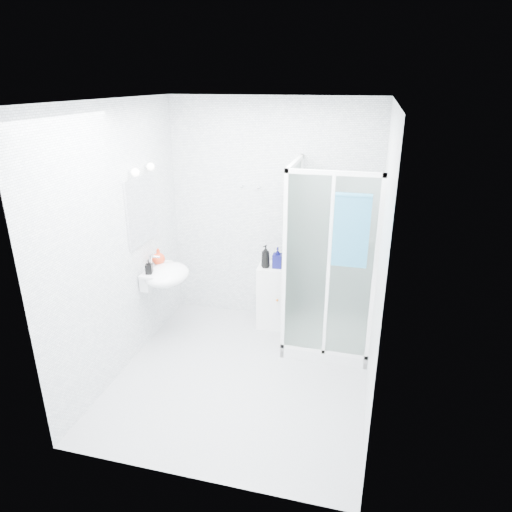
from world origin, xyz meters
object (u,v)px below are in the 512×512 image
(wall_basin, at_px, (165,275))
(shampoo_bottle_b, at_px, (278,258))
(soap_dispenser_black, at_px, (149,267))
(shampoo_bottle_a, at_px, (266,256))
(hand_towel, at_px, (351,229))
(shower_enclosure, at_px, (321,308))
(soap_dispenser_orange, at_px, (158,257))
(storage_cabinet, at_px, (272,296))

(wall_basin, xyz_separation_m, shampoo_bottle_b, (1.11, 0.58, 0.08))
(soap_dispenser_black, bearing_deg, shampoo_bottle_a, 33.31)
(hand_towel, xyz_separation_m, shampoo_bottle_b, (-0.81, 0.67, -0.61))
(shampoo_bottle_b, bearing_deg, shower_enclosure, -26.08)
(shampoo_bottle_a, xyz_separation_m, soap_dispenser_black, (-1.08, -0.71, 0.05))
(shampoo_bottle_b, relative_size, soap_dispenser_orange, 1.33)
(wall_basin, xyz_separation_m, soap_dispenser_orange, (-0.12, 0.11, 0.16))
(shower_enclosure, xyz_separation_m, hand_towel, (0.27, -0.40, 1.04))
(shampoo_bottle_a, distance_m, soap_dispenser_orange, 1.18)
(wall_basin, height_order, shampoo_bottle_b, wall_basin)
(shampoo_bottle_a, height_order, soap_dispenser_black, shampoo_bottle_a)
(hand_towel, height_order, soap_dispenser_black, hand_towel)
(storage_cabinet, relative_size, soap_dispenser_orange, 4.26)
(shower_enclosure, height_order, shampoo_bottle_a, shower_enclosure)
(shower_enclosure, relative_size, shampoo_bottle_a, 7.55)
(shampoo_bottle_b, xyz_separation_m, soap_dispenser_orange, (-1.23, -0.47, 0.07))
(storage_cabinet, distance_m, hand_towel, 1.57)
(shower_enclosure, relative_size, storage_cabinet, 2.63)
(shower_enclosure, distance_m, shampoo_bottle_b, 0.74)
(wall_basin, bearing_deg, storage_cabinet, 30.10)
(wall_basin, relative_size, soap_dispenser_black, 3.62)
(storage_cabinet, bearing_deg, shower_enclosure, -28.53)
(shower_enclosure, relative_size, soap_dispenser_orange, 11.18)
(shampoo_bottle_b, bearing_deg, storage_cabinet, 161.17)
(storage_cabinet, bearing_deg, shampoo_bottle_a, -144.71)
(storage_cabinet, distance_m, shampoo_bottle_b, 0.51)
(shampoo_bottle_b, height_order, soap_dispenser_black, soap_dispenser_black)
(shower_enclosure, distance_m, soap_dispenser_orange, 1.85)
(hand_towel, bearing_deg, soap_dispenser_black, -178.06)
(wall_basin, bearing_deg, shower_enclosure, 10.81)
(hand_towel, bearing_deg, shower_enclosure, 123.58)
(wall_basin, xyz_separation_m, shampoo_bottle_a, (0.98, 0.55, 0.10))
(wall_basin, height_order, hand_towel, hand_towel)
(shampoo_bottle_b, height_order, soap_dispenser_orange, soap_dispenser_orange)
(soap_dispenser_orange, bearing_deg, shower_enclosure, 6.51)
(hand_towel, bearing_deg, shampoo_bottle_b, 140.52)
(shampoo_bottle_a, distance_m, soap_dispenser_black, 1.29)
(shower_enclosure, bearing_deg, soap_dispenser_orange, -173.49)
(wall_basin, height_order, soap_dispenser_orange, soap_dispenser_orange)
(shower_enclosure, xyz_separation_m, soap_dispenser_black, (-1.75, -0.47, 0.49))
(shampoo_bottle_a, bearing_deg, hand_towel, -34.14)
(wall_basin, xyz_separation_m, storage_cabinet, (1.04, 0.61, -0.42))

